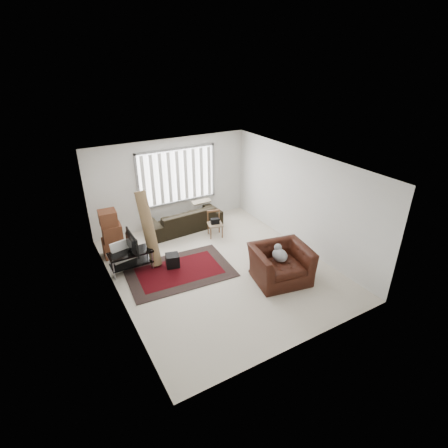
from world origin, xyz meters
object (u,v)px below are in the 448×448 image
object	(u,v)px
sofa	(185,216)
armchair	(281,262)
tv_stand	(131,257)
side_chair	(215,223)
moving_boxes	(112,235)

from	to	relation	value
sofa	armchair	size ratio (longest dim) A/B	1.50
tv_stand	side_chair	world-z (taller)	side_chair
tv_stand	armchair	xyz separation A→B (m)	(2.97, -2.14, 0.10)
moving_boxes	armchair	size ratio (longest dim) A/B	0.86
side_chair	sofa	bearing A→B (deg)	138.97
tv_stand	moving_boxes	world-z (taller)	moving_boxes
tv_stand	moving_boxes	size ratio (longest dim) A/B	0.82
tv_stand	sofa	bearing A→B (deg)	34.50
moving_boxes	sofa	world-z (taller)	moving_boxes
tv_stand	sofa	size ratio (longest dim) A/B	0.47
tv_stand	moving_boxes	distance (m)	1.01
moving_boxes	tv_stand	bearing A→B (deg)	-78.33
moving_boxes	sofa	size ratio (longest dim) A/B	0.57
tv_stand	moving_boxes	xyz separation A→B (m)	(-0.20, 0.96, 0.22)
sofa	side_chair	bearing A→B (deg)	121.45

